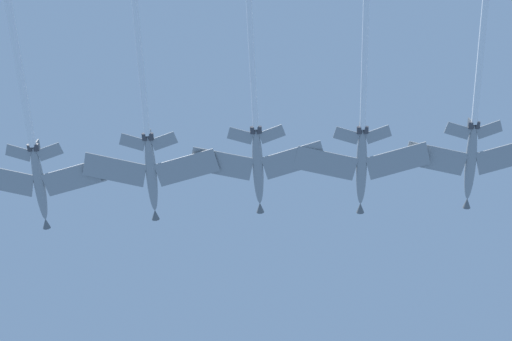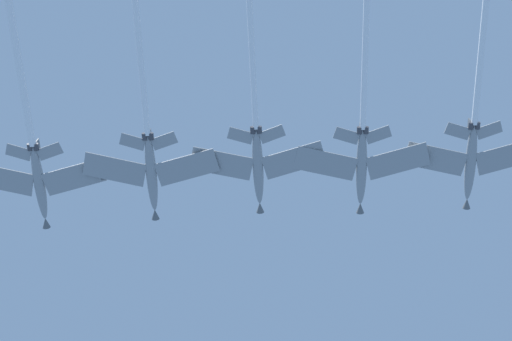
{
  "view_description": "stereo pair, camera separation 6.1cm",
  "coord_description": "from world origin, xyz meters",
  "px_view_note": "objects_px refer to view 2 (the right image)",
  "views": [
    {
      "loc": [
        -5.58,
        -15.96,
        1.89
      ],
      "look_at": [
        18.59,
        -7.98,
        101.45
      ],
      "focal_mm": 49.0,
      "sensor_mm": 36.0,
      "label": 1
    },
    {
      "loc": [
        -5.6,
        -15.9,
        1.89
      ],
      "look_at": [
        18.59,
        -7.98,
        101.45
      ],
      "focal_mm": 49.0,
      "sensor_mm": 36.0,
      "label": 2
    }
  ],
  "objects_px": {
    "jet_inner_left": "(148,139)",
    "jet_centre": "(256,129)",
    "jet_inner_right": "(363,123)",
    "jet_far_right": "(475,120)",
    "jet_far_left": "(30,126)"
  },
  "relations": [
    {
      "from": "jet_inner_left",
      "to": "jet_centre",
      "type": "height_order",
      "value": "jet_centre"
    },
    {
      "from": "jet_far_left",
      "to": "jet_centre",
      "type": "relative_size",
      "value": 1.07
    },
    {
      "from": "jet_far_left",
      "to": "jet_inner_left",
      "type": "distance_m",
      "value": 17.02
    },
    {
      "from": "jet_far_left",
      "to": "jet_inner_left",
      "type": "bearing_deg",
      "value": -65.19
    },
    {
      "from": "jet_far_left",
      "to": "jet_centre",
      "type": "xyz_separation_m",
      "value": [
        10.6,
        -30.63,
        0.25
      ]
    },
    {
      "from": "jet_inner_left",
      "to": "jet_far_right",
      "type": "relative_size",
      "value": 0.91
    },
    {
      "from": "jet_inner_right",
      "to": "jet_far_right",
      "type": "distance_m",
      "value": 16.28
    },
    {
      "from": "jet_far_left",
      "to": "jet_far_right",
      "type": "distance_m",
      "value": 63.96
    },
    {
      "from": "jet_centre",
      "to": "jet_far_right",
      "type": "xyz_separation_m",
      "value": [
        8.62,
        -30.37,
        0.72
      ]
    },
    {
      "from": "jet_inner_left",
      "to": "jet_far_right",
      "type": "xyz_separation_m",
      "value": [
        12.07,
        -45.55,
        1.04
      ]
    },
    {
      "from": "jet_far_left",
      "to": "jet_centre",
      "type": "distance_m",
      "value": 32.41
    },
    {
      "from": "jet_inner_right",
      "to": "jet_far_left",
      "type": "bearing_deg",
      "value": 107.67
    },
    {
      "from": "jet_inner_left",
      "to": "jet_inner_right",
      "type": "distance_m",
      "value": 30.88
    },
    {
      "from": "jet_centre",
      "to": "jet_inner_right",
      "type": "xyz_separation_m",
      "value": [
        3.88,
        -14.82,
        -0.23
      ]
    },
    {
      "from": "jet_inner_right",
      "to": "jet_far_right",
      "type": "relative_size",
      "value": 1.05
    }
  ]
}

